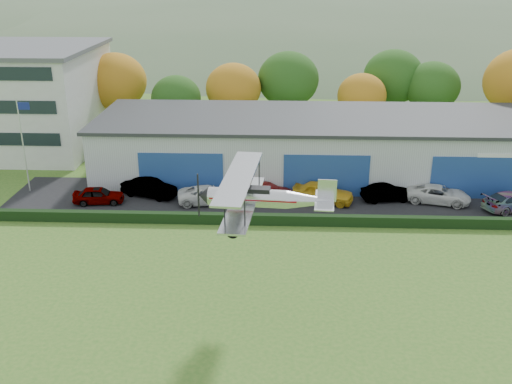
{
  "coord_description": "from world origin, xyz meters",
  "views": [
    {
      "loc": [
        1.13,
        -23.22,
        18.07
      ],
      "look_at": [
        -0.24,
        9.28,
        5.29
      ],
      "focal_mm": 40.89,
      "sensor_mm": 36.0,
      "label": 1
    }
  ],
  "objects_px": {
    "car_0": "(99,195)",
    "car_1": "(149,188)",
    "car_6": "(439,194)",
    "flagpole": "(23,137)",
    "car_3": "(266,191)",
    "car_2": "(209,195)",
    "car_4": "(323,192)",
    "biplane": "(260,196)",
    "hangar": "(322,145)",
    "car_7": "(512,201)",
    "car_5": "(387,193)"
  },
  "relations": [
    {
      "from": "flagpole",
      "to": "biplane",
      "type": "relative_size",
      "value": 0.98
    },
    {
      "from": "car_0",
      "to": "biplane",
      "type": "height_order",
      "value": "biplane"
    },
    {
      "from": "hangar",
      "to": "car_0",
      "type": "relative_size",
      "value": 10.12
    },
    {
      "from": "car_5",
      "to": "car_6",
      "type": "bearing_deg",
      "value": -102.61
    },
    {
      "from": "car_4",
      "to": "car_6",
      "type": "xyz_separation_m",
      "value": [
        9.33,
        0.3,
        -0.14
      ]
    },
    {
      "from": "flagpole",
      "to": "car_7",
      "type": "bearing_deg",
      "value": -3.34
    },
    {
      "from": "car_2",
      "to": "car_4",
      "type": "xyz_separation_m",
      "value": [
        9.17,
        0.57,
        0.14
      ]
    },
    {
      "from": "car_5",
      "to": "car_7",
      "type": "height_order",
      "value": "car_7"
    },
    {
      "from": "car_0",
      "to": "car_6",
      "type": "height_order",
      "value": "car_6"
    },
    {
      "from": "car_0",
      "to": "car_2",
      "type": "xyz_separation_m",
      "value": [
        8.85,
        0.45,
        0.01
      ]
    },
    {
      "from": "car_4",
      "to": "car_0",
      "type": "bearing_deg",
      "value": 108.61
    },
    {
      "from": "flagpole",
      "to": "car_7",
      "type": "height_order",
      "value": "flagpole"
    },
    {
      "from": "car_3",
      "to": "biplane",
      "type": "relative_size",
      "value": 0.57
    },
    {
      "from": "biplane",
      "to": "car_0",
      "type": "bearing_deg",
      "value": 136.55
    },
    {
      "from": "biplane",
      "to": "car_4",
      "type": "bearing_deg",
      "value": 79.16
    },
    {
      "from": "car_5",
      "to": "biplane",
      "type": "xyz_separation_m",
      "value": [
        -9.79,
        -16.64,
        6.21
      ]
    },
    {
      "from": "hangar",
      "to": "car_6",
      "type": "bearing_deg",
      "value": -38.05
    },
    {
      "from": "car_0",
      "to": "car_6",
      "type": "distance_m",
      "value": 27.38
    },
    {
      "from": "flagpole",
      "to": "car_5",
      "type": "bearing_deg",
      "value": -1.7
    },
    {
      "from": "hangar",
      "to": "car_1",
      "type": "bearing_deg",
      "value": -155.24
    },
    {
      "from": "car_2",
      "to": "biplane",
      "type": "height_order",
      "value": "biplane"
    },
    {
      "from": "flagpole",
      "to": "car_3",
      "type": "xyz_separation_m",
      "value": [
        19.99,
        -0.82,
        -4.06
      ]
    },
    {
      "from": "biplane",
      "to": "flagpole",
      "type": "bearing_deg",
      "value": 143.68
    },
    {
      "from": "car_1",
      "to": "car_6",
      "type": "height_order",
      "value": "car_1"
    },
    {
      "from": "car_2",
      "to": "car_3",
      "type": "relative_size",
      "value": 1.07
    },
    {
      "from": "hangar",
      "to": "car_1",
      "type": "distance_m",
      "value": 16.16
    },
    {
      "from": "hangar",
      "to": "car_0",
      "type": "distance_m",
      "value": 20.25
    },
    {
      "from": "car_3",
      "to": "car_5",
      "type": "relative_size",
      "value": 1.13
    },
    {
      "from": "car_7",
      "to": "car_2",
      "type": "bearing_deg",
      "value": 66.56
    },
    {
      "from": "car_4",
      "to": "car_7",
      "type": "distance_m",
      "value": 14.76
    },
    {
      "from": "flagpole",
      "to": "car_4",
      "type": "distance_m",
      "value": 24.92
    },
    {
      "from": "flagpole",
      "to": "car_3",
      "type": "bearing_deg",
      "value": -2.33
    },
    {
      "from": "car_6",
      "to": "car_5",
      "type": "bearing_deg",
      "value": 101.31
    },
    {
      "from": "car_2",
      "to": "car_4",
      "type": "bearing_deg",
      "value": -94.49
    },
    {
      "from": "car_2",
      "to": "car_1",
      "type": "bearing_deg",
      "value": 68.7
    },
    {
      "from": "hangar",
      "to": "car_5",
      "type": "height_order",
      "value": "hangar"
    },
    {
      "from": "car_1",
      "to": "car_3",
      "type": "height_order",
      "value": "car_1"
    },
    {
      "from": "car_5",
      "to": "car_7",
      "type": "bearing_deg",
      "value": -108.36
    },
    {
      "from": "hangar",
      "to": "car_3",
      "type": "relative_size",
      "value": 8.74
    },
    {
      "from": "car_1",
      "to": "car_3",
      "type": "relative_size",
      "value": 1.0
    },
    {
      "from": "car_1",
      "to": "car_5",
      "type": "height_order",
      "value": "car_1"
    },
    {
      "from": "car_1",
      "to": "car_0",
      "type": "bearing_deg",
      "value": 133.65
    },
    {
      "from": "car_7",
      "to": "car_5",
      "type": "bearing_deg",
      "value": 58.95
    },
    {
      "from": "car_2",
      "to": "biplane",
      "type": "xyz_separation_m",
      "value": [
        4.63,
        -15.58,
        6.2
      ]
    },
    {
      "from": "car_4",
      "to": "car_2",
      "type": "bearing_deg",
      "value": 108.96
    },
    {
      "from": "car_0",
      "to": "car_3",
      "type": "xyz_separation_m",
      "value": [
        13.45,
        1.57,
        -0.01
      ]
    },
    {
      "from": "flagpole",
      "to": "car_5",
      "type": "distance_m",
      "value": 30.1
    },
    {
      "from": "hangar",
      "to": "car_3",
      "type": "distance_m",
      "value": 8.59
    },
    {
      "from": "car_3",
      "to": "flagpole",
      "type": "bearing_deg",
      "value": 94.01
    },
    {
      "from": "car_0",
      "to": "car_1",
      "type": "xyz_separation_m",
      "value": [
        3.76,
        1.64,
        0.08
      ]
    }
  ]
}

